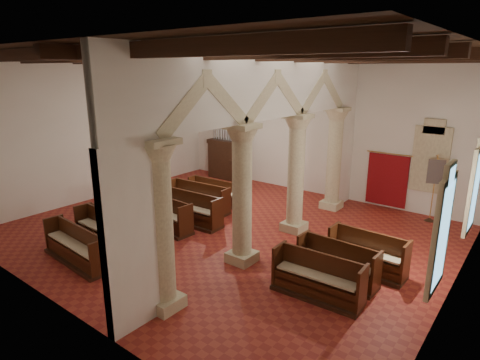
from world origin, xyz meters
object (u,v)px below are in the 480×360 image
(pipe_organ, at_px, (228,152))
(aisle_pew_0, at_px, (317,283))
(lectern, at_px, (237,174))
(nave_pew_0, at_px, (76,251))
(processional_banner, at_px, (432,200))

(pipe_organ, distance_m, aisle_pew_0, 11.62)
(lectern, xyz_separation_m, aisle_pew_0, (7.80, -6.69, -0.15))
(nave_pew_0, bearing_deg, aisle_pew_0, 26.11)
(processional_banner, bearing_deg, pipe_organ, 159.95)
(pipe_organ, xyz_separation_m, aisle_pew_0, (8.93, -7.37, -1.00))
(lectern, bearing_deg, pipe_organ, 164.66)
(nave_pew_0, relative_size, aisle_pew_0, 1.23)
(pipe_organ, xyz_separation_m, nave_pew_0, (2.49, -9.99, -1.02))
(processional_banner, height_order, nave_pew_0, processional_banner)
(lectern, relative_size, aisle_pew_0, 0.55)
(pipe_organ, bearing_deg, processional_banner, -0.57)
(processional_banner, relative_size, nave_pew_0, 0.89)
(processional_banner, bearing_deg, nave_pew_0, -146.13)
(nave_pew_0, bearing_deg, pipe_organ, 107.97)
(pipe_organ, height_order, nave_pew_0, pipe_organ)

